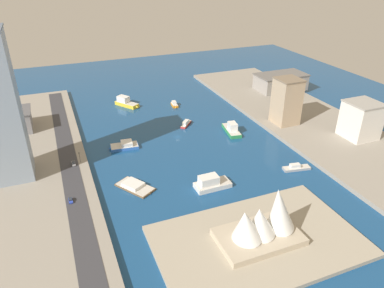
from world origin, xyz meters
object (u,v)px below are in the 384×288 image
water_taxi_orange (174,104)px  yacht_sleek_gray (296,168)px  hotel_broad_white (361,120)px  sedan_silver (73,163)px  opera_landmark (262,222)px  ferry_green_doubledeck (232,129)px  carpark_squat_concrete (281,82)px  ferry_white_commuter (211,183)px  apartment_midrise_tan (286,101)px  ferry_yellow_fast (126,102)px  barge_flat_brown (134,186)px  traffic_light_waterfront (79,156)px  tower_tall_glass (1,108)px  tugboat_red (186,123)px  catamaran_blue (125,146)px  hatchback_blue (71,200)px

water_taxi_orange → yacht_sleek_gray: bearing=104.9°
hotel_broad_white → sedan_silver: bearing=-10.4°
sedan_silver → opera_landmark: opera_landmark is taller
ferry_green_doubledeck → carpark_squat_concrete: bearing=-143.3°
yacht_sleek_gray → ferry_white_commuter: bearing=-1.9°
yacht_sleek_gray → ferry_white_commuter: 52.58m
apartment_midrise_tan → sedan_silver: bearing=1.9°
apartment_midrise_tan → carpark_squat_concrete: apartment_midrise_tan is taller
ferry_yellow_fast → yacht_sleek_gray: (-67.67, 134.13, -1.66)m
barge_flat_brown → traffic_light_waterfront: (23.30, -33.34, 5.75)m
ferry_green_doubledeck → ferry_yellow_fast: bearing=-53.8°
tower_tall_glass → water_taxi_orange: bearing=-148.8°
barge_flat_brown → tower_tall_glass: tower_tall_glass is taller
ferry_green_doubledeck → hotel_broad_white: bearing=149.9°
sedan_silver → traffic_light_waterfront: bearing=-157.9°
yacht_sleek_gray → tugboat_red: 88.01m
opera_landmark → sedan_silver: bearing=-54.1°
yacht_sleek_gray → tugboat_red: tugboat_red is taller
tower_tall_glass → tugboat_red: bearing=-164.2°
hotel_broad_white → tugboat_red: bearing=-33.7°
catamaran_blue → sedan_silver: sedan_silver is taller
tower_tall_glass → opera_landmark: (-95.68, 92.46, -30.32)m
tower_tall_glass → opera_landmark: size_ratio=2.21×
yacht_sleek_gray → ferry_yellow_fast: bearing=-63.2°
ferry_white_commuter → tugboat_red: ferry_white_commuter is taller
barge_flat_brown → traffic_light_waterfront: size_ratio=3.47×
ferry_white_commuter → water_taxi_orange: bearing=-100.2°
ferry_white_commuter → apartment_midrise_tan: apartment_midrise_tan is taller
traffic_light_waterfront → tugboat_red: bearing=-158.7°
barge_flat_brown → ferry_yellow_fast: bearing=-100.8°
hotel_broad_white → sedan_silver: hotel_broad_white is taller
hotel_broad_white → ferry_green_doubledeck: bearing=-30.1°
water_taxi_orange → traffic_light_waterfront: traffic_light_waterfront is taller
barge_flat_brown → hotel_broad_white: hotel_broad_white is taller
barge_flat_brown → opera_landmark: 72.64m
ferry_yellow_fast → water_taxi_orange: 39.39m
apartment_midrise_tan → hatchback_blue: size_ratio=7.18×
barge_flat_brown → catamaran_blue: size_ratio=1.18×
water_taxi_orange → carpark_squat_concrete: carpark_squat_concrete is taller
water_taxi_orange → opera_landmark: (19.08, 161.96, 9.43)m
water_taxi_orange → barge_flat_brown: water_taxi_orange is taller
yacht_sleek_gray → hotel_broad_white: size_ratio=0.71×
water_taxi_orange → carpark_squat_concrete: bearing=178.6°
water_taxi_orange → hatchback_blue: (90.75, 105.51, 1.94)m
ferry_yellow_fast → hotel_broad_white: size_ratio=0.89×
carpark_squat_concrete → sedan_silver: size_ratio=9.16×
yacht_sleek_gray → carpark_squat_concrete: 134.52m
ferry_yellow_fast → hatchback_blue: 132.93m
barge_flat_brown → hotel_broad_white: (-149.85, 0.65, 13.40)m
catamaran_blue → hatchback_blue: catamaran_blue is taller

